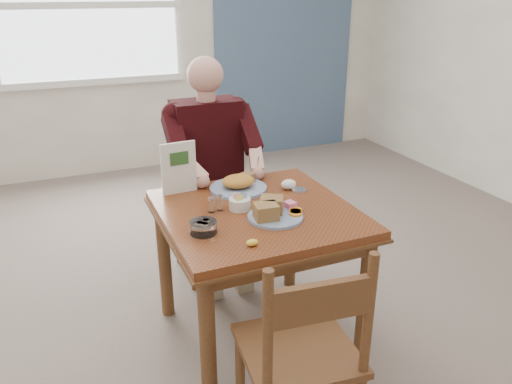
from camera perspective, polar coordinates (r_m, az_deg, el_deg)
name	(u,v)px	position (r m, az deg, el deg)	size (l,w,h in m)	color
floor	(257,336)	(2.80, 0.12, -16.10)	(6.00, 6.00, 0.00)	#70625B
wall_back	(133,27)	(5.11, -13.88, 17.84)	(5.50, 5.50, 0.00)	white
accent_panel	(286,23)	(5.58, 3.41, 18.73)	(1.60, 0.02, 2.80)	#455F81
lemon_wedge	(252,243)	(2.07, -0.44, -5.80)	(0.05, 0.04, 0.03)	yellow
napkin	(289,184)	(2.65, 3.76, 0.88)	(0.08, 0.07, 0.05)	white
metal_dish	(299,190)	(2.63, 4.95, 0.21)	(0.08, 0.08, 0.01)	silver
window	(87,5)	(5.01, -18.80, 19.57)	(1.72, 0.04, 1.42)	white
table	(257,230)	(2.46, 0.13, -4.34)	(0.92, 0.92, 0.75)	brown
chair_far	(208,201)	(3.20, -5.48, -1.01)	(0.42, 0.42, 0.95)	brown
chair_near	(302,355)	(1.95, 5.30, -18.06)	(0.46, 0.46, 0.95)	brown
diner	(211,155)	(3.01, -5.18, 4.19)	(0.53, 0.56, 1.39)	gray
near_plate	(273,211)	(2.31, 1.95, -2.23)	(0.32, 0.32, 0.09)	white
far_plate	(239,184)	(2.63, -1.99, 0.92)	(0.40, 0.40, 0.08)	white
caddy	(240,204)	(2.40, -1.88, -1.34)	(0.14, 0.14, 0.08)	white
shakers	(216,204)	(2.38, -4.61, -1.35)	(0.08, 0.05, 0.08)	white
creamer	(203,227)	(2.18, -6.04, -4.01)	(0.13, 0.13, 0.06)	white
menu	(179,168)	(2.59, -8.82, 2.77)	(0.18, 0.03, 0.27)	white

